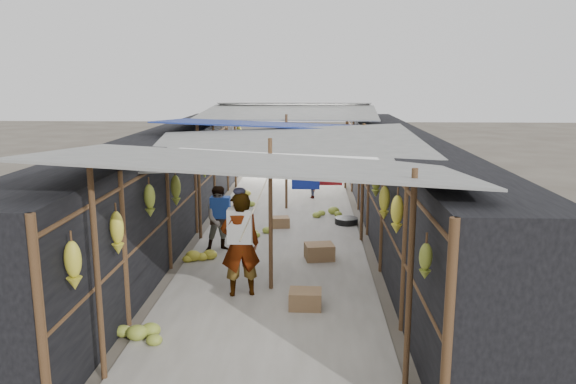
# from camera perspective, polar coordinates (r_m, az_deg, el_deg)

# --- Properties ---
(ground) EXTENTS (80.00, 80.00, 0.00)m
(ground) POSITION_cam_1_polar(r_m,az_deg,el_deg) (7.08, -3.55, -18.73)
(ground) COLOR #6B6356
(ground) RESTS_ON ground
(aisle_slab) EXTENTS (3.60, 16.00, 0.02)m
(aisle_slab) POSITION_cam_1_polar(r_m,az_deg,el_deg) (13.09, -0.65, -4.21)
(aisle_slab) COLOR #9E998E
(aisle_slab) RESTS_ON ground
(stall_left) EXTENTS (1.40, 15.00, 2.30)m
(stall_left) POSITION_cam_1_polar(r_m,az_deg,el_deg) (13.24, -12.41, 0.77)
(stall_left) COLOR black
(stall_left) RESTS_ON ground
(stall_right) EXTENTS (1.40, 15.00, 2.30)m
(stall_right) POSITION_cam_1_polar(r_m,az_deg,el_deg) (12.97, 11.34, 0.59)
(stall_right) COLOR black
(stall_right) RESTS_ON ground
(crate_near) EXTENTS (0.62, 0.53, 0.33)m
(crate_near) POSITION_cam_1_polar(r_m,az_deg,el_deg) (11.21, 3.20, -6.12)
(crate_near) COLOR #986D4D
(crate_near) RESTS_ON ground
(crate_mid) EXTENTS (0.52, 0.42, 0.30)m
(crate_mid) POSITION_cam_1_polar(r_m,az_deg,el_deg) (8.95, 1.77, -10.88)
(crate_mid) COLOR #986D4D
(crate_mid) RESTS_ON ground
(crate_back) EXTENTS (0.47, 0.41, 0.27)m
(crate_back) POSITION_cam_1_polar(r_m,az_deg,el_deg) (13.55, -0.79, -3.11)
(crate_back) COLOR #986D4D
(crate_back) RESTS_ON ground
(black_basin) EXTENTS (0.57, 0.57, 0.17)m
(black_basin) POSITION_cam_1_polar(r_m,az_deg,el_deg) (13.94, 5.94, -2.96)
(black_basin) COLOR black
(black_basin) RESTS_ON ground
(vendor_elderly) EXTENTS (0.73, 0.56, 1.77)m
(vendor_elderly) POSITION_cam_1_polar(r_m,az_deg,el_deg) (9.25, -4.87, -5.35)
(vendor_elderly) COLOR silver
(vendor_elderly) RESTS_ON ground
(shopper_blue) EXTENTS (0.81, 0.71, 1.38)m
(shopper_blue) POSITION_cam_1_polar(r_m,az_deg,el_deg) (11.70, -6.87, -2.75)
(shopper_blue) COLOR navy
(shopper_blue) RESTS_ON ground
(vendor_seated) EXTENTS (0.49, 0.62, 0.84)m
(vendor_seated) POSITION_cam_1_polar(r_m,az_deg,el_deg) (16.74, 2.41, 0.72)
(vendor_seated) COLOR #4B4641
(vendor_seated) RESTS_ON ground
(market_canopy) EXTENTS (5.62, 15.20, 2.77)m
(market_canopy) POSITION_cam_1_polar(r_m,az_deg,el_deg) (13.00, -0.44, 6.46)
(market_canopy) COLOR brown
(market_canopy) RESTS_ON ground
(hanging_bananas) EXTENTS (3.96, 14.23, 0.87)m
(hanging_bananas) POSITION_cam_1_polar(r_m,az_deg,el_deg) (12.39, -1.19, 2.57)
(hanging_bananas) COLOR gold
(hanging_bananas) RESTS_ON ground
(floor_bananas) EXTENTS (3.42, 9.95, 0.34)m
(floor_bananas) POSITION_cam_1_polar(r_m,az_deg,el_deg) (13.43, -4.32, -3.18)
(floor_bananas) COLOR gold
(floor_bananas) RESTS_ON ground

